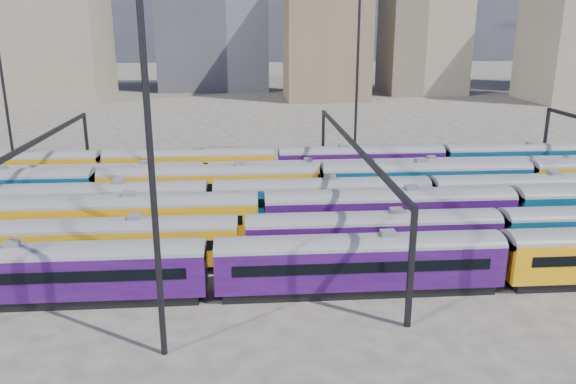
{
  "coord_description": "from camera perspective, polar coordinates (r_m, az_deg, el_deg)",
  "views": [
    {
      "loc": [
        0.02,
        -51.16,
        18.37
      ],
      "look_at": [
        3.94,
        0.48,
        3.0
      ],
      "focal_mm": 35.0,
      "sensor_mm": 36.0,
      "label": 1
    }
  ],
  "objects": [
    {
      "name": "ground",
      "position": [
        54.36,
        -4.12,
        -3.27
      ],
      "size": [
        500.0,
        500.0,
        0.0
      ],
      "primitive_type": "plane",
      "color": "#3D3733",
      "rests_on": "ground"
    },
    {
      "name": "rake_0",
      "position": [
        39.5,
        -7.91,
        -7.02
      ],
      "size": [
        124.69,
        3.04,
        5.12
      ],
      "color": "black",
      "rests_on": "ground"
    },
    {
      "name": "rake_1",
      "position": [
        44.05,
        -4.73,
        -4.41
      ],
      "size": [
        123.79,
        3.02,
        5.08
      ],
      "color": "black",
      "rests_on": "ground"
    },
    {
      "name": "rake_2",
      "position": [
        50.24,
        10.2,
        -1.67
      ],
      "size": [
        111.98,
        3.28,
        5.53
      ],
      "color": "black",
      "rests_on": "ground"
    },
    {
      "name": "rake_3",
      "position": [
        55.32,
        -18.94,
        -0.8
      ],
      "size": [
        148.11,
        3.09,
        5.21
      ],
      "color": "black",
      "rests_on": "ground"
    },
    {
      "name": "rake_4",
      "position": [
        58.72,
        3.13,
        1.26
      ],
      "size": [
        135.77,
        3.31,
        5.59
      ],
      "color": "black",
      "rests_on": "ground"
    },
    {
      "name": "rake_5",
      "position": [
        63.39,
        0.13,
        1.94
      ],
      "size": [
        130.23,
        2.72,
        4.57
      ],
      "color": "black",
      "rests_on": "ground"
    },
    {
      "name": "rake_6",
      "position": [
        68.33,
        -9.92,
        3.0
      ],
      "size": [
        144.76,
        3.02,
        5.09
      ],
      "color": "black",
      "rests_on": "ground"
    },
    {
      "name": "gantry_1",
      "position": [
        56.14,
        -25.16,
        3.04
      ],
      "size": [
        0.35,
        40.35,
        8.03
      ],
      "color": "black",
      "rests_on": "ground"
    },
    {
      "name": "gantry_2",
      "position": [
        53.4,
        6.55,
        3.89
      ],
      "size": [
        0.35,
        40.35,
        8.03
      ],
      "color": "black",
      "rests_on": "ground"
    },
    {
      "name": "mast_1",
      "position": [
        79.2,
        -27.21,
        11.57
      ],
      "size": [
        1.4,
        0.5,
        25.6
      ],
      "color": "black",
      "rests_on": "ground"
    },
    {
      "name": "mast_2",
      "position": [
        29.91,
        -14.08,
        7.58
      ],
      "size": [
        1.4,
        0.5,
        25.6
      ],
      "color": "black",
      "rests_on": "ground"
    },
    {
      "name": "mast_3",
      "position": [
        76.77,
        7.1,
        13.12
      ],
      "size": [
        1.4,
        0.5,
        25.6
      ],
      "color": "black",
      "rests_on": "ground"
    }
  ]
}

